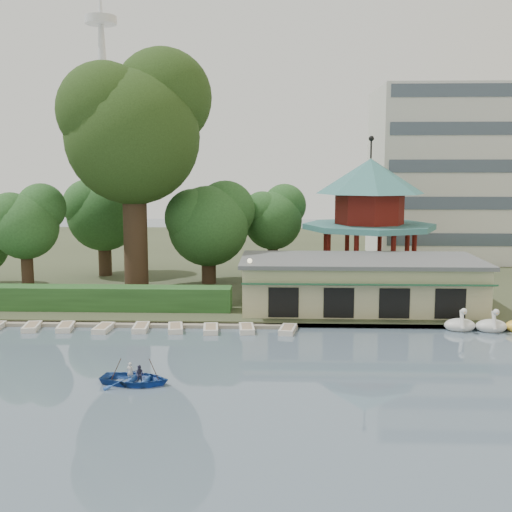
{
  "coord_description": "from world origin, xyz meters",
  "views": [
    {
      "loc": [
        3.72,
        -27.64,
        11.46
      ],
      "look_at": [
        2.0,
        18.0,
        5.0
      ],
      "focal_mm": 45.0,
      "sensor_mm": 36.0,
      "label": 1
    }
  ],
  "objects_px": {
    "boathouse": "(360,283)",
    "pavilion": "(370,209)",
    "big_tree": "(135,124)",
    "rowboat_with_passengers": "(135,374)",
    "dock": "(63,323)"
  },
  "relations": [
    {
      "from": "boathouse",
      "to": "pavilion",
      "type": "bearing_deg",
      "value": 78.72
    },
    {
      "from": "pavilion",
      "to": "big_tree",
      "type": "relative_size",
      "value": 0.63
    },
    {
      "from": "boathouse",
      "to": "rowboat_with_passengers",
      "type": "distance_m",
      "value": 22.23
    },
    {
      "from": "dock",
      "to": "pavilion",
      "type": "distance_m",
      "value": 29.14
    },
    {
      "from": "big_tree",
      "to": "rowboat_with_passengers",
      "type": "bearing_deg",
      "value": -78.11
    },
    {
      "from": "big_tree",
      "to": "rowboat_with_passengers",
      "type": "height_order",
      "value": "big_tree"
    },
    {
      "from": "rowboat_with_passengers",
      "to": "dock",
      "type": "bearing_deg",
      "value": 122.99
    },
    {
      "from": "big_tree",
      "to": "rowboat_with_passengers",
      "type": "distance_m",
      "value": 27.99
    },
    {
      "from": "dock",
      "to": "rowboat_with_passengers",
      "type": "distance_m",
      "value": 14.87
    },
    {
      "from": "dock",
      "to": "pavilion",
      "type": "bearing_deg",
      "value": 31.66
    },
    {
      "from": "boathouse",
      "to": "big_tree",
      "type": "relative_size",
      "value": 0.87
    },
    {
      "from": "dock",
      "to": "big_tree",
      "type": "xyz_separation_m",
      "value": [
        3.16,
        10.99,
        14.86
      ]
    },
    {
      "from": "big_tree",
      "to": "rowboat_with_passengers",
      "type": "relative_size",
      "value": 3.78
    },
    {
      "from": "dock",
      "to": "rowboat_with_passengers",
      "type": "relative_size",
      "value": 6.02
    },
    {
      "from": "boathouse",
      "to": "big_tree",
      "type": "bearing_deg",
      "value": 161.75
    }
  ]
}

